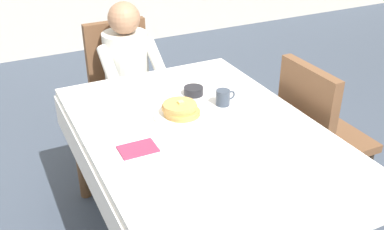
{
  "coord_description": "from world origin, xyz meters",
  "views": [
    {
      "loc": [
        -0.88,
        -1.72,
        1.86
      ],
      "look_at": [
        -0.02,
        0.04,
        0.79
      ],
      "focal_mm": 42.33,
      "sensor_mm": 36.0,
      "label": 1
    }
  ],
  "objects_px": {
    "dining_table_main": "(199,142)",
    "breakfast_stack": "(181,109)",
    "diner_person": "(128,69)",
    "spoon_near_edge": "(206,152)",
    "chair_right_side": "(317,128)",
    "plate_breakfast": "(181,115)",
    "cup_coffee": "(223,97)",
    "chair_diner": "(123,79)",
    "bowl_butter": "(194,91)",
    "fork_left_of_plate": "(148,126)",
    "knife_right_of_plate": "(215,110)"
  },
  "relations": [
    {
      "from": "dining_table_main",
      "to": "breakfast_stack",
      "type": "relative_size",
      "value": 7.82
    },
    {
      "from": "diner_person",
      "to": "spoon_near_edge",
      "type": "height_order",
      "value": "diner_person"
    },
    {
      "from": "chair_right_side",
      "to": "breakfast_stack",
      "type": "relative_size",
      "value": 4.78
    },
    {
      "from": "plate_breakfast",
      "to": "breakfast_stack",
      "type": "distance_m",
      "value": 0.04
    },
    {
      "from": "cup_coffee",
      "to": "spoon_near_edge",
      "type": "xyz_separation_m",
      "value": [
        -0.3,
        -0.37,
        -0.04
      ]
    },
    {
      "from": "chair_diner",
      "to": "breakfast_stack",
      "type": "distance_m",
      "value": 1.07
    },
    {
      "from": "dining_table_main",
      "to": "chair_diner",
      "type": "xyz_separation_m",
      "value": [
        -0.02,
        1.17,
        -0.12
      ]
    },
    {
      "from": "plate_breakfast",
      "to": "cup_coffee",
      "type": "xyz_separation_m",
      "value": [
        0.26,
        0.02,
        0.03
      ]
    },
    {
      "from": "bowl_butter",
      "to": "fork_left_of_plate",
      "type": "bearing_deg",
      "value": -148.18
    },
    {
      "from": "chair_right_side",
      "to": "cup_coffee",
      "type": "xyz_separation_m",
      "value": [
        -0.55,
        0.15,
        0.25
      ]
    },
    {
      "from": "diner_person",
      "to": "plate_breakfast",
      "type": "xyz_separation_m",
      "value": [
        -0.02,
        -0.89,
        0.08
      ]
    },
    {
      "from": "knife_right_of_plate",
      "to": "spoon_near_edge",
      "type": "bearing_deg",
      "value": 144.42
    },
    {
      "from": "bowl_butter",
      "to": "spoon_near_edge",
      "type": "relative_size",
      "value": 0.73
    },
    {
      "from": "chair_right_side",
      "to": "bowl_butter",
      "type": "height_order",
      "value": "chair_right_side"
    },
    {
      "from": "breakfast_stack",
      "to": "bowl_butter",
      "type": "xyz_separation_m",
      "value": [
        0.17,
        0.21,
        -0.02
      ]
    },
    {
      "from": "dining_table_main",
      "to": "breakfast_stack",
      "type": "xyz_separation_m",
      "value": [
        -0.04,
        0.13,
        0.14
      ]
    },
    {
      "from": "chair_diner",
      "to": "bowl_butter",
      "type": "distance_m",
      "value": 0.88
    },
    {
      "from": "chair_diner",
      "to": "spoon_near_edge",
      "type": "distance_m",
      "value": 1.41
    },
    {
      "from": "fork_left_of_plate",
      "to": "breakfast_stack",
      "type": "bearing_deg",
      "value": -87.65
    },
    {
      "from": "spoon_near_edge",
      "to": "diner_person",
      "type": "bearing_deg",
      "value": 81.62
    },
    {
      "from": "chair_right_side",
      "to": "spoon_near_edge",
      "type": "xyz_separation_m",
      "value": [
        -0.85,
        -0.22,
        0.21
      ]
    },
    {
      "from": "bowl_butter",
      "to": "chair_right_side",
      "type": "bearing_deg",
      "value": -27.75
    },
    {
      "from": "knife_right_of_plate",
      "to": "bowl_butter",
      "type": "bearing_deg",
      "value": 3.75
    },
    {
      "from": "chair_right_side",
      "to": "chair_diner",
      "type": "bearing_deg",
      "value": -146.03
    },
    {
      "from": "chair_right_side",
      "to": "knife_right_of_plate",
      "type": "xyz_separation_m",
      "value": [
        -0.62,
        0.11,
        0.21
      ]
    },
    {
      "from": "diner_person",
      "to": "knife_right_of_plate",
      "type": "distance_m",
      "value": 0.92
    },
    {
      "from": "plate_breakfast",
      "to": "spoon_near_edge",
      "type": "xyz_separation_m",
      "value": [
        -0.04,
        -0.35,
        -0.01
      ]
    },
    {
      "from": "chair_diner",
      "to": "breakfast_stack",
      "type": "bearing_deg",
      "value": 88.85
    },
    {
      "from": "dining_table_main",
      "to": "chair_right_side",
      "type": "relative_size",
      "value": 1.64
    },
    {
      "from": "dining_table_main",
      "to": "fork_left_of_plate",
      "type": "distance_m",
      "value": 0.27
    },
    {
      "from": "chair_diner",
      "to": "cup_coffee",
      "type": "relative_size",
      "value": 8.23
    },
    {
      "from": "chair_diner",
      "to": "spoon_near_edge",
      "type": "xyz_separation_m",
      "value": [
        -0.06,
        -1.39,
        0.21
      ]
    },
    {
      "from": "chair_diner",
      "to": "spoon_near_edge",
      "type": "bearing_deg",
      "value": 87.55
    },
    {
      "from": "cup_coffee",
      "to": "spoon_near_edge",
      "type": "relative_size",
      "value": 0.75
    },
    {
      "from": "breakfast_stack",
      "to": "spoon_near_edge",
      "type": "distance_m",
      "value": 0.35
    },
    {
      "from": "cup_coffee",
      "to": "knife_right_of_plate",
      "type": "distance_m",
      "value": 0.09
    },
    {
      "from": "diner_person",
      "to": "cup_coffee",
      "type": "relative_size",
      "value": 9.91
    },
    {
      "from": "plate_breakfast",
      "to": "fork_left_of_plate",
      "type": "relative_size",
      "value": 1.56
    },
    {
      "from": "chair_diner",
      "to": "cup_coffee",
      "type": "height_order",
      "value": "chair_diner"
    },
    {
      "from": "diner_person",
      "to": "chair_right_side",
      "type": "relative_size",
      "value": 1.2
    },
    {
      "from": "dining_table_main",
      "to": "chair_diner",
      "type": "relative_size",
      "value": 1.64
    },
    {
      "from": "chair_diner",
      "to": "fork_left_of_plate",
      "type": "distance_m",
      "value": 1.1
    },
    {
      "from": "breakfast_stack",
      "to": "cup_coffee",
      "type": "relative_size",
      "value": 1.72
    },
    {
      "from": "knife_right_of_plate",
      "to": "spoon_near_edge",
      "type": "distance_m",
      "value": 0.4
    },
    {
      "from": "cup_coffee",
      "to": "breakfast_stack",
      "type": "bearing_deg",
      "value": -174.64
    },
    {
      "from": "chair_diner",
      "to": "knife_right_of_plate",
      "type": "relative_size",
      "value": 4.65
    },
    {
      "from": "dining_table_main",
      "to": "spoon_near_edge",
      "type": "height_order",
      "value": "spoon_near_edge"
    },
    {
      "from": "diner_person",
      "to": "cup_coffee",
      "type": "height_order",
      "value": "diner_person"
    },
    {
      "from": "dining_table_main",
      "to": "diner_person",
      "type": "bearing_deg",
      "value": 91.0
    },
    {
      "from": "chair_right_side",
      "to": "plate_breakfast",
      "type": "height_order",
      "value": "chair_right_side"
    }
  ]
}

